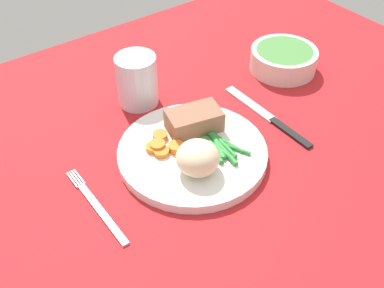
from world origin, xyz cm
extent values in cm
cube|color=red|center=(0.00, 0.00, 1.00)|extent=(120.00, 90.00, 2.00)
cylinder|color=white|center=(-0.85, 0.11, 2.80)|extent=(23.50, 23.50, 1.60)
cube|color=#936047|center=(2.33, 3.82, 5.35)|extent=(9.60, 7.02, 3.49)
ellipsoid|color=beige|center=(-2.96, -4.12, 6.11)|extent=(6.43, 6.47, 5.02)
cylinder|color=orange|center=(-5.17, 3.30, 4.24)|extent=(2.44, 2.44, 1.27)
cylinder|color=orange|center=(-3.42, 5.23, 4.07)|extent=(2.38, 2.38, 0.93)
cylinder|color=orange|center=(-2.96, 1.33, 4.17)|extent=(2.47, 2.47, 1.14)
cylinder|color=orange|center=(-5.90, 3.55, 4.04)|extent=(2.21, 2.21, 0.88)
cylinder|color=orange|center=(-5.30, 2.03, 4.02)|extent=(2.49, 2.49, 0.84)
cylinder|color=#2D8C38|center=(2.15, -2.62, 4.03)|extent=(1.54, 6.65, 0.86)
cylinder|color=#2D8C38|center=(4.08, -3.43, 3.91)|extent=(3.28, 6.18, 0.61)
cylinder|color=#2D8C38|center=(2.98, -1.34, 4.01)|extent=(3.74, 7.46, 0.82)
cylinder|color=#2D8C38|center=(3.54, -2.41, 3.95)|extent=(1.37, 6.50, 0.70)
cylinder|color=#2D8C38|center=(2.74, -3.04, 4.00)|extent=(1.94, 7.89, 0.81)
cylinder|color=#2D8C38|center=(2.46, -2.03, 4.00)|extent=(3.09, 5.68, 0.80)
cylinder|color=#2D8C38|center=(1.43, -2.36, 4.00)|extent=(2.28, 6.19, 0.79)
cylinder|color=#2D8C38|center=(4.28, -2.57, 3.90)|extent=(1.76, 5.91, 0.61)
cube|color=silver|center=(-17.90, -1.89, 2.20)|extent=(1.00, 13.00, 0.40)
cube|color=silver|center=(-18.50, 6.41, 2.20)|extent=(0.24, 3.60, 0.40)
cube|color=silver|center=(-18.10, 6.41, 2.20)|extent=(0.24, 3.60, 0.40)
cube|color=silver|center=(-17.70, 6.41, 2.20)|extent=(0.24, 3.60, 0.40)
cube|color=silver|center=(-17.30, 6.41, 2.20)|extent=(0.24, 3.60, 0.40)
cube|color=black|center=(15.57, -5.39, 2.20)|extent=(1.30, 9.00, 0.64)
cube|color=silver|center=(15.57, 4.61, 2.20)|extent=(1.70, 12.00, 0.40)
cylinder|color=silver|center=(0.15, 17.37, 6.63)|extent=(7.18, 7.18, 9.26)
cylinder|color=silver|center=(0.15, 17.37, 3.87)|extent=(6.61, 6.61, 3.73)
cylinder|color=silver|center=(28.51, 9.52, 4.16)|extent=(12.93, 12.93, 4.32)
cylinder|color=#4C8C42|center=(28.51, 9.52, 5.13)|extent=(10.99, 10.99, 2.38)
camera|label=1|loc=(-32.13, -41.89, 52.20)|focal=42.82mm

